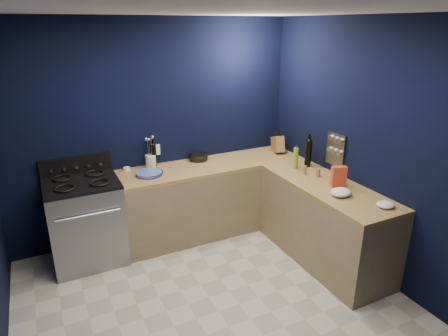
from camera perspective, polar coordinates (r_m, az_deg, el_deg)
floor at (r=3.86m, az=-0.80°, el=-20.42°), size 3.50×3.50×0.02m
ceiling at (r=2.91m, az=-1.08°, el=22.36°), size 3.50×3.50×0.02m
wall_back at (r=4.73m, az=-10.15°, el=5.27°), size 3.50×0.02×2.60m
wall_right at (r=4.18m, az=21.47°, el=2.12°), size 0.02×3.50×2.60m
wall_front at (r=1.95m, az=23.49°, el=-20.17°), size 3.50×0.02×2.60m
cab_back at (r=4.93m, az=-1.72°, el=-4.53°), size 2.30×0.63×0.86m
top_back at (r=4.76m, az=-1.78°, el=0.38°), size 2.30×0.63×0.04m
cab_right at (r=4.48m, az=14.50°, el=-7.98°), size 0.63×1.67×0.86m
top_right at (r=4.29m, az=15.03°, el=-2.67°), size 0.63×1.67×0.04m
gas_range at (r=4.56m, az=-19.57°, el=-7.61°), size 0.76×0.66×0.92m
oven_door at (r=4.28m, az=-18.98°, el=-9.56°), size 0.59×0.02×0.42m
cooktop at (r=4.36m, az=-20.31°, el=-2.08°), size 0.76×0.66×0.03m
backguard at (r=4.61m, az=-20.93°, el=0.43°), size 0.76×0.06×0.20m
spice_panel at (r=4.56m, az=16.08°, el=2.65°), size 0.02×0.28×0.38m
wall_outlet at (r=4.77m, az=-9.91°, el=2.66°), size 0.09×0.02×0.13m
plate_stack at (r=4.48m, az=-10.95°, el=-0.79°), size 0.33×0.33×0.04m
ramekin at (r=4.69m, az=-14.10°, el=-0.08°), size 0.11×0.11×0.03m
utensil_crock at (r=4.70m, az=-10.71°, el=1.01°), size 0.16×0.16×0.15m
wine_bottle_back at (r=4.69m, az=-10.31°, el=1.79°), size 0.07×0.07×0.28m
lemon_basket at (r=4.88m, az=-3.78°, el=1.66°), size 0.27×0.27×0.09m
knife_block at (r=5.20m, az=7.91°, el=3.45°), size 0.17×0.27×0.27m
wine_bottle_right at (r=4.73m, az=12.28°, el=2.09°), size 0.09×0.09×0.32m
oil_bottle at (r=4.63m, az=10.49°, el=1.40°), size 0.07×0.07×0.26m
spice_jar_near at (r=4.51m, az=11.76°, el=-0.27°), size 0.06×0.06×0.10m
spice_jar_far at (r=4.46m, az=13.69°, el=-0.67°), size 0.06×0.06×0.09m
crouton_bag at (r=4.23m, az=16.48°, el=-1.22°), size 0.17×0.12×0.22m
towel_front at (r=4.04m, az=16.80°, el=-3.44°), size 0.27×0.25×0.08m
towel_end at (r=3.94m, az=22.64°, el=-4.99°), size 0.22×0.21×0.05m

